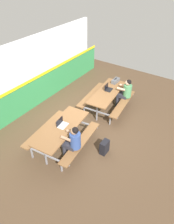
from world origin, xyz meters
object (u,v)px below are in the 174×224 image
object	(u,v)px
student_nearer	(73,141)
laptop_dark	(108,89)
student_further	(125,91)
picnic_table_left	(62,131)
picnic_table_right	(107,95)
laptop_silver	(62,124)
toolbox_grey	(116,81)
backpack_dark	(104,147)

from	to	relation	value
student_nearer	laptop_dark	bearing A→B (deg)	10.36
student_further	student_nearer	bearing A→B (deg)	179.11
picnic_table_left	student_nearer	world-z (taller)	student_nearer
picnic_table_right	laptop_silver	bearing A→B (deg)	176.03
toolbox_grey	student_nearer	bearing A→B (deg)	-171.02
laptop_silver	toolbox_grey	world-z (taller)	laptop_silver
laptop_silver	backpack_dark	size ratio (longest dim) A/B	0.78
laptop_silver	picnic_table_right	bearing A→B (deg)	-3.97
student_nearer	backpack_dark	bearing A→B (deg)	-41.66
picnic_table_right	laptop_dark	world-z (taller)	laptop_dark
student_further	picnic_table_left	bearing A→B (deg)	167.69
picnic_table_right	backpack_dark	world-z (taller)	picnic_table_right
laptop_dark	backpack_dark	xyz separation A→B (m)	(-2.14, -1.13, -0.57)
student_further	laptop_silver	bearing A→B (deg)	166.52
toolbox_grey	backpack_dark	xyz separation A→B (m)	(-2.78, -1.16, -0.60)
student_nearer	picnic_table_left	bearing A→B (deg)	68.96
student_nearer	laptop_silver	bearing A→B (deg)	64.75
laptop_silver	laptop_dark	distance (m)	2.53
picnic_table_right	laptop_silver	xyz separation A→B (m)	(-2.39, 0.17, 0.21)
picnic_table_left	picnic_table_right	bearing A→B (deg)	-2.80
picnic_table_right	student_nearer	world-z (taller)	student_nearer
laptop_dark	toolbox_grey	size ratio (longest dim) A/B	0.85
picnic_table_left	toolbox_grey	bearing A→B (deg)	-0.63
picnic_table_left	student_nearer	distance (m)	0.64
student_nearer	backpack_dark	distance (m)	1.04
picnic_table_right	toolbox_grey	bearing A→B (deg)	6.13
laptop_silver	toolbox_grey	bearing A→B (deg)	-1.46
picnic_table_right	toolbox_grey	size ratio (longest dim) A/B	5.25
backpack_dark	toolbox_grey	bearing A→B (deg)	22.65
student_further	toolbox_grey	distance (m)	0.70
picnic_table_left	laptop_silver	distance (m)	0.23
picnic_table_left	toolbox_grey	world-z (taller)	toolbox_grey
student_further	backpack_dark	world-z (taller)	student_further
picnic_table_left	laptop_dark	bearing A→B (deg)	-1.48
laptop_silver	picnic_table_left	bearing A→B (deg)	-147.82
student_nearer	laptop_dark	distance (m)	2.87
toolbox_grey	laptop_dark	bearing A→B (deg)	-177.19
picnic_table_left	picnic_table_right	xyz separation A→B (m)	(2.46, -0.12, 0.00)
student_further	backpack_dark	xyz separation A→B (m)	(-2.44, -0.56, -0.49)
picnic_table_left	student_nearer	bearing A→B (deg)	-111.04
picnic_table_left	student_nearer	size ratio (longest dim) A/B	1.74
laptop_dark	backpack_dark	size ratio (longest dim) A/B	0.78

